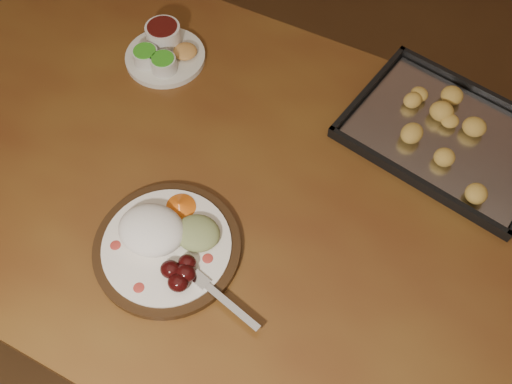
% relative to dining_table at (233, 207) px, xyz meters
% --- Properties ---
extents(ground, '(4.00, 4.00, 0.00)m').
position_rel_dining_table_xyz_m(ground, '(-0.04, -0.19, -0.65)').
color(ground, brown).
rests_on(ground, ground).
extents(dining_table, '(1.60, 1.08, 0.75)m').
position_rel_dining_table_xyz_m(dining_table, '(0.00, 0.00, 0.00)').
color(dining_table, brown).
rests_on(dining_table, ground).
extents(dinner_plate, '(0.34, 0.27, 0.06)m').
position_rel_dining_table_xyz_m(dinner_plate, '(-0.06, -0.17, 0.12)').
color(dinner_plate, black).
rests_on(dinner_plate, dining_table).
extents(condiment_saucer, '(0.18, 0.18, 0.06)m').
position_rel_dining_table_xyz_m(condiment_saucer, '(-0.26, 0.26, 0.12)').
color(condiment_saucer, silver).
rests_on(condiment_saucer, dining_table).
extents(baking_tray, '(0.47, 0.40, 0.04)m').
position_rel_dining_table_xyz_m(baking_tray, '(0.38, 0.25, 0.11)').
color(baking_tray, black).
rests_on(baking_tray, dining_table).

